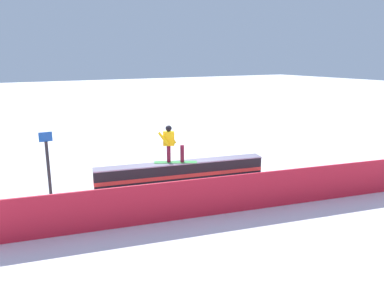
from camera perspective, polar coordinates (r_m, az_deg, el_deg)
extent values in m
plane|color=white|center=(13.53, -1.65, -5.31)|extent=(120.00, 120.00, 0.00)
cube|color=black|center=(13.44, -1.65, -4.14)|extent=(6.21, 1.72, 0.58)
cube|color=red|center=(13.48, -1.65, -4.73)|extent=(6.22, 1.74, 0.14)
cube|color=gray|center=(13.35, -1.66, -2.87)|extent=(6.22, 1.78, 0.04)
cube|color=green|center=(13.28, -2.57, -2.84)|extent=(1.50, 0.98, 0.01)
cylinder|color=maroon|center=(13.20, -3.64, -1.52)|extent=(0.19, 0.19, 0.62)
cylinder|color=maroon|center=(13.20, -1.53, -1.50)|extent=(0.19, 0.19, 0.62)
cube|color=yellow|center=(13.07, -3.63, 0.88)|extent=(0.47, 0.40, 0.51)
sphere|color=black|center=(13.00, -3.65, 2.44)|extent=(0.22, 0.22, 0.22)
cylinder|color=yellow|center=(12.91, -4.45, 0.83)|extent=(0.39, 0.26, 0.50)
cylinder|color=yellow|center=(13.22, -3.18, 1.15)|extent=(0.33, 0.23, 0.53)
cube|color=red|center=(10.60, 7.10, -7.61)|extent=(13.23, 2.77, 1.11)
cylinder|color=#262628|center=(12.54, -21.39, -3.55)|extent=(0.10, 0.10, 1.76)
cube|color=blue|center=(12.29, -21.80, 1.05)|extent=(0.40, 0.04, 0.30)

